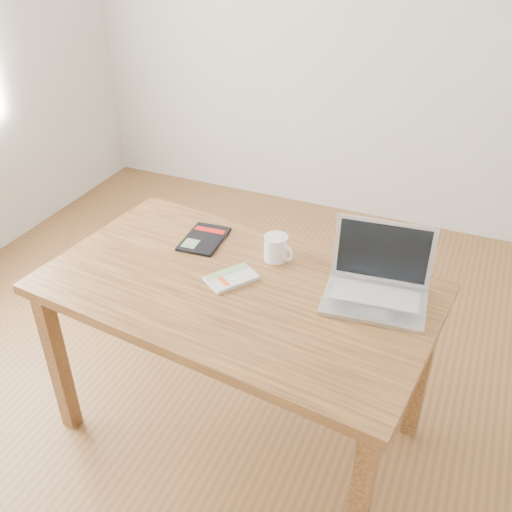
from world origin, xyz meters
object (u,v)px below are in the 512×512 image
at_px(laptop, 377,283).
at_px(white_guidebook, 231,278).
at_px(coffee_mug, 277,248).
at_px(black_guidebook, 204,239).
at_px(desk, 237,305).

bearing_deg(laptop, white_guidebook, -173.04).
height_order(laptop, coffee_mug, laptop).
relative_size(laptop, coffee_mug, 2.91).
xyz_separation_m(white_guidebook, black_guidebook, (-0.22, 0.21, -0.00)).
bearing_deg(white_guidebook, coffee_mug, 97.02).
bearing_deg(white_guidebook, desk, -0.95).
xyz_separation_m(white_guidebook, laptop, (0.50, 0.12, 0.04)).
relative_size(white_guidebook, black_guidebook, 0.89).
relative_size(black_guidebook, laptop, 0.63).
bearing_deg(black_guidebook, white_guidebook, -47.37).
relative_size(desk, laptop, 3.95).
xyz_separation_m(laptop, coffee_mug, (-0.40, 0.08, -0.00)).
height_order(black_guidebook, laptop, laptop).
height_order(black_guidebook, coffee_mug, coffee_mug).
distance_m(laptop, coffee_mug, 0.41).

